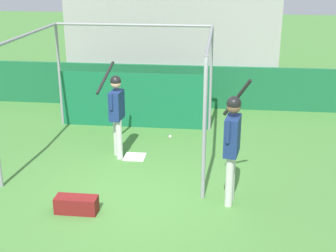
{
  "coord_description": "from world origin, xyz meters",
  "views": [
    {
      "loc": [
        1.43,
        -7.24,
        3.97
      ],
      "look_at": [
        0.49,
        0.88,
        1.05
      ],
      "focal_mm": 50.0,
      "sensor_mm": 36.0,
      "label": 1
    }
  ],
  "objects_px": {
    "baseball": "(170,137)",
    "player_batter": "(116,109)",
    "player_waiting": "(232,139)",
    "equipment_bag": "(76,205)"
  },
  "relations": [
    {
      "from": "baseball",
      "to": "player_batter",
      "type": "bearing_deg",
      "value": -129.38
    },
    {
      "from": "equipment_bag",
      "to": "player_waiting",
      "type": "bearing_deg",
      "value": 14.02
    },
    {
      "from": "player_batter",
      "to": "baseball",
      "type": "height_order",
      "value": "player_batter"
    },
    {
      "from": "player_waiting",
      "to": "baseball",
      "type": "bearing_deg",
      "value": 33.68
    },
    {
      "from": "player_batter",
      "to": "baseball",
      "type": "relative_size",
      "value": 26.05
    },
    {
      "from": "player_waiting",
      "to": "equipment_bag",
      "type": "relative_size",
      "value": 3.06
    },
    {
      "from": "player_waiting",
      "to": "equipment_bag",
      "type": "bearing_deg",
      "value": 113.05
    },
    {
      "from": "equipment_bag",
      "to": "baseball",
      "type": "distance_m",
      "value": 3.77
    },
    {
      "from": "equipment_bag",
      "to": "player_batter",
      "type": "bearing_deg",
      "value": 85.72
    },
    {
      "from": "baseball",
      "to": "player_waiting",
      "type": "bearing_deg",
      "value": -65.36
    }
  ]
}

